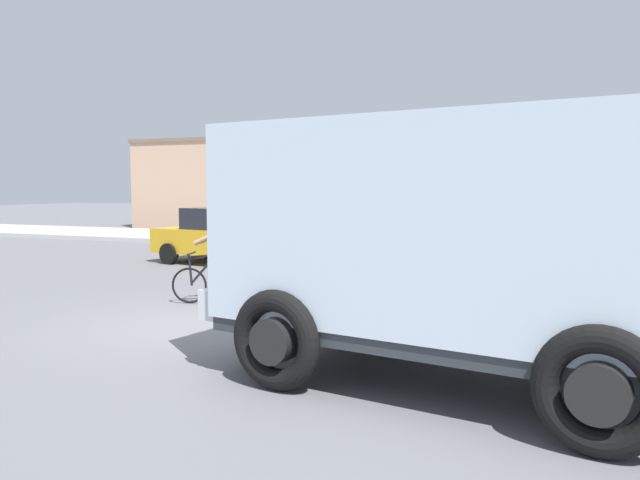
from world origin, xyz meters
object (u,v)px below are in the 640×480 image
object	(u,v)px
traffic_light_pole	(316,194)
car_red_near	(223,236)
truck_foreground	(461,235)
cyclist	(217,258)

from	to	relation	value
traffic_light_pole	car_red_near	size ratio (longest dim) A/B	0.76
traffic_light_pole	car_red_near	distance (m)	6.61
truck_foreground	cyclist	distance (m)	6.02
cyclist	traffic_light_pole	bearing A→B (deg)	31.80
truck_foreground	car_red_near	world-z (taller)	truck_foreground
cyclist	car_red_near	world-z (taller)	cyclist
traffic_light_pole	truck_foreground	bearing A→B (deg)	-49.68
cyclist	car_red_near	size ratio (longest dim) A/B	0.41
truck_foreground	cyclist	bearing A→B (deg)	148.50
truck_foreground	car_red_near	size ratio (longest dim) A/B	1.36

